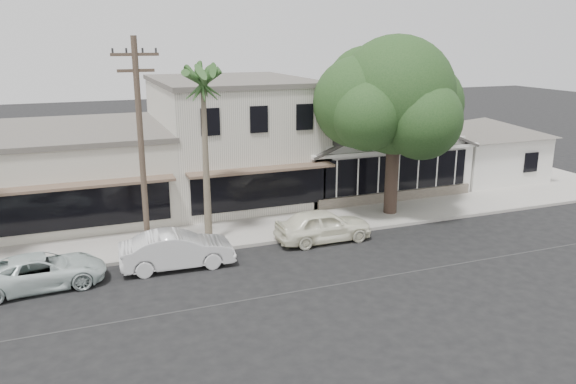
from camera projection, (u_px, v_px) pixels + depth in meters
name	position (u px, v px, depth m)	size (l,w,h in m)	color
ground	(402.00, 274.00, 21.93)	(140.00, 140.00, 0.00)	black
sidewalk_north	(167.00, 241.00, 25.19)	(90.00, 3.50, 0.15)	#9E9991
corner_shop	(363.00, 145.00, 34.20)	(10.40, 8.60, 5.10)	silver
side_cottage	(481.00, 156.00, 36.48)	(6.00, 6.00, 3.00)	silver
row_building_near	(232.00, 140.00, 32.16)	(8.00, 10.00, 6.50)	silver
row_building_midnear	(66.00, 173.00, 29.33)	(10.00, 10.00, 4.20)	beige
utility_pole	(141.00, 146.00, 22.20)	(1.80, 0.24, 9.00)	brown
car_0	(323.00, 225.00, 25.29)	(1.76, 4.38, 1.49)	white
car_1	(177.00, 250.00, 22.38)	(1.57, 4.49, 1.48)	silver
car_2	(41.00, 271.00, 20.60)	(2.10, 4.55, 1.26)	silver
shade_tree	(391.00, 98.00, 27.85)	(8.22, 7.43, 9.12)	#48372C
palm_east	(203.00, 84.00, 23.13)	(3.06, 3.06, 8.23)	#726651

